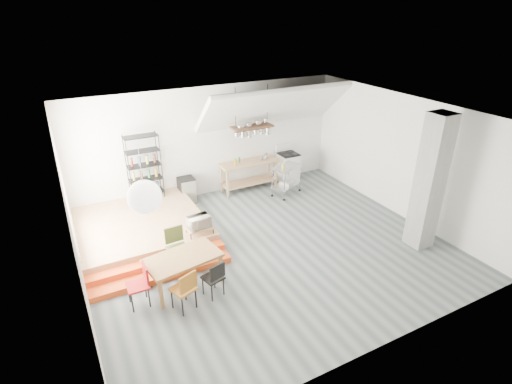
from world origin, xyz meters
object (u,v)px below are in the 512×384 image
dining_table (183,260)px  rolling_cart (287,176)px  mini_fridge (187,190)px  stove (288,167)px

dining_table → rolling_cart: size_ratio=1.54×
rolling_cart → mini_fridge: rolling_cart is taller
mini_fridge → dining_table: bearing=-109.7°
stove → rolling_cart: stove is taller
dining_table → mini_fridge: mini_fridge is taller
stove → dining_table: 5.88m
dining_table → stove: bearing=28.2°
dining_table → mini_fridge: 3.84m
stove → rolling_cart: bearing=-124.2°
stove → rolling_cart: (-0.57, -0.84, 0.10)m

